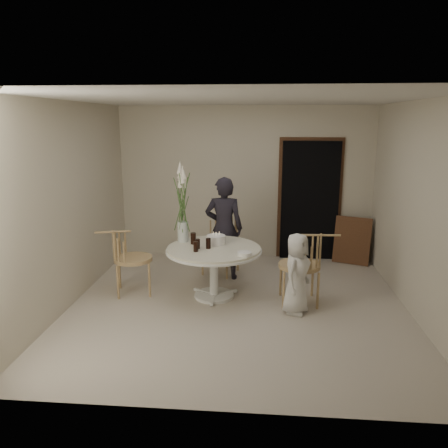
# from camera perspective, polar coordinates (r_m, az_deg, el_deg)

# --- Properties ---
(ground) EXTENTS (4.50, 4.50, 0.00)m
(ground) POSITION_cam_1_polar(r_m,az_deg,el_deg) (6.05, 1.80, -10.48)
(ground) COLOR #B8AE9D
(ground) RESTS_ON ground
(room_shell) EXTENTS (4.50, 4.50, 4.50)m
(room_shell) POSITION_cam_1_polar(r_m,az_deg,el_deg) (5.59, 1.92, 4.88)
(room_shell) COLOR silver
(room_shell) RESTS_ON ground
(doorway) EXTENTS (1.00, 0.10, 2.10)m
(doorway) POSITION_cam_1_polar(r_m,az_deg,el_deg) (7.88, 11.12, 2.95)
(doorway) COLOR black
(doorway) RESTS_ON ground
(door_trim) EXTENTS (1.12, 0.03, 2.22)m
(door_trim) POSITION_cam_1_polar(r_m,az_deg,el_deg) (7.91, 11.11, 3.43)
(door_trim) COLOR brown
(door_trim) RESTS_ON ground
(table) EXTENTS (1.33, 1.33, 0.73)m
(table) POSITION_cam_1_polar(r_m,az_deg,el_deg) (6.09, -1.33, -4.10)
(table) COLOR white
(table) RESTS_ON ground
(picture_frame) EXTENTS (0.64, 0.40, 0.82)m
(picture_frame) POSITION_cam_1_polar(r_m,az_deg,el_deg) (7.91, 16.39, -2.08)
(picture_frame) COLOR brown
(picture_frame) RESTS_ON ground
(chair_far) EXTENTS (0.65, 0.67, 0.94)m
(chair_far) POSITION_cam_1_polar(r_m,az_deg,el_deg) (7.17, -0.01, -1.44)
(chair_far) COLOR tan
(chair_far) RESTS_ON ground
(chair_right) EXTENTS (0.61, 0.57, 0.98)m
(chair_right) POSITION_cam_1_polar(r_m,az_deg,el_deg) (6.02, 11.16, -4.41)
(chair_right) COLOR tan
(chair_right) RESTS_ON ground
(chair_left) EXTENTS (0.64, 0.61, 0.94)m
(chair_left) POSITION_cam_1_polar(r_m,az_deg,el_deg) (6.39, -13.01, -3.66)
(chair_left) COLOR tan
(chair_left) RESTS_ON ground
(girl) EXTENTS (0.59, 0.39, 1.61)m
(girl) POSITION_cam_1_polar(r_m,az_deg,el_deg) (6.78, -0.01, -0.58)
(girl) COLOR black
(girl) RESTS_ON ground
(boy) EXTENTS (0.53, 0.62, 1.06)m
(boy) POSITION_cam_1_polar(r_m,az_deg,el_deg) (5.71, 9.47, -6.39)
(boy) COLOR silver
(boy) RESTS_ON ground
(birthday_cake) EXTENTS (0.27, 0.27, 0.18)m
(birthday_cake) POSITION_cam_1_polar(r_m,az_deg,el_deg) (6.20, -1.05, -2.07)
(birthday_cake) COLOR white
(birthday_cake) RESTS_ON table
(cola_tumbler_a) EXTENTS (0.08, 0.08, 0.14)m
(cola_tumbler_a) POSITION_cam_1_polar(r_m,az_deg,el_deg) (5.86, -3.71, -2.95)
(cola_tumbler_a) COLOR black
(cola_tumbler_a) RESTS_ON table
(cola_tumbler_b) EXTENTS (0.08, 0.08, 0.14)m
(cola_tumbler_b) POSITION_cam_1_polar(r_m,az_deg,el_deg) (5.99, -2.07, -2.55)
(cola_tumbler_b) COLOR black
(cola_tumbler_b) RESTS_ON table
(cola_tumbler_c) EXTENTS (0.07, 0.07, 0.13)m
(cola_tumbler_c) POSITION_cam_1_polar(r_m,az_deg,el_deg) (5.99, -3.45, -2.60)
(cola_tumbler_c) COLOR black
(cola_tumbler_c) RESTS_ON table
(cola_tumbler_d) EXTENTS (0.08, 0.08, 0.16)m
(cola_tumbler_d) POSITION_cam_1_polar(r_m,az_deg,el_deg) (6.21, -4.03, -1.89)
(cola_tumbler_d) COLOR black
(cola_tumbler_d) RESTS_ON table
(plate_stack) EXTENTS (0.23, 0.23, 0.05)m
(plate_stack) POSITION_cam_1_polar(r_m,az_deg,el_deg) (5.70, 2.69, -3.91)
(plate_stack) COLOR white
(plate_stack) RESTS_ON table
(flower_vase) EXTENTS (0.16, 0.16, 1.17)m
(flower_vase) POSITION_cam_1_polar(r_m,az_deg,el_deg) (6.25, -5.46, 2.61)
(flower_vase) COLOR silver
(flower_vase) RESTS_ON table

